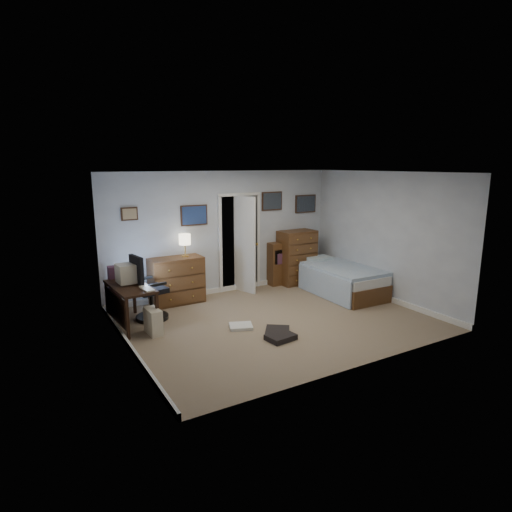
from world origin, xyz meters
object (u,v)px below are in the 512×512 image
Objects in this scene: bed at (340,279)px; low_dresser at (176,280)px; tall_dresser at (297,257)px; office_chair at (148,295)px; computer_desk at (125,296)px.

low_dresser is at bearing 161.53° from bed.
bed is at bearing -76.31° from tall_dresser.
office_chair is at bearing -172.33° from tall_dresser.
bed is (4.27, -0.35, -0.23)m from computer_desk.
tall_dresser is at bearing -1.48° from low_dresser.
tall_dresser is (2.81, -0.02, 0.15)m from low_dresser.
bed is (0.31, -1.09, -0.30)m from tall_dresser.
tall_dresser reaches higher than bed.
low_dresser is at bearing 31.61° from office_chair.
low_dresser is (0.75, 0.65, 0.00)m from office_chair.
tall_dresser reaches higher than low_dresser.
office_chair reaches higher than low_dresser.
low_dresser is 2.82m from tall_dresser.
office_chair is (0.39, 0.11, -0.08)m from computer_desk.
bed is (3.12, -1.12, -0.15)m from low_dresser.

